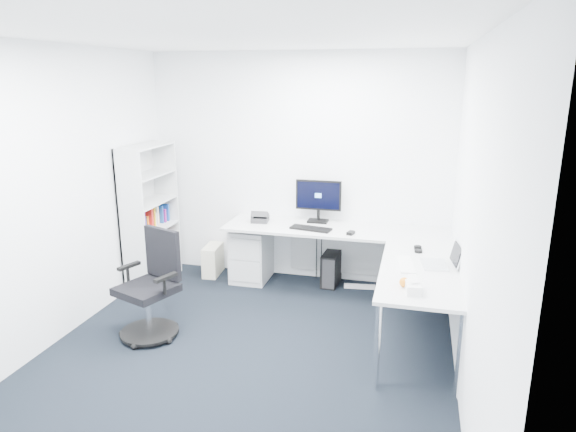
% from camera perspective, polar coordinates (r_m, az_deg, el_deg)
% --- Properties ---
extents(ground, '(4.20, 4.20, 0.00)m').
position_cam_1_polar(ground, '(4.68, -5.17, -15.73)').
color(ground, black).
extents(ceiling, '(4.20, 4.20, 0.00)m').
position_cam_1_polar(ceiling, '(4.03, -6.12, 19.36)').
color(ceiling, white).
extents(wall_back, '(3.60, 0.02, 2.70)m').
position_cam_1_polar(wall_back, '(6.13, 1.08, 5.29)').
color(wall_back, white).
rests_on(wall_back, ground).
extents(wall_front, '(3.60, 0.02, 2.70)m').
position_cam_1_polar(wall_front, '(2.41, -23.11, -11.87)').
color(wall_front, white).
rests_on(wall_front, ground).
extents(wall_left, '(0.02, 4.20, 2.70)m').
position_cam_1_polar(wall_left, '(5.05, -25.21, 1.71)').
color(wall_left, white).
rests_on(wall_left, ground).
extents(wall_right, '(0.02, 4.20, 2.70)m').
position_cam_1_polar(wall_right, '(3.94, 19.86, -1.20)').
color(wall_right, white).
rests_on(wall_right, ground).
extents(l_desk, '(2.58, 1.44, 0.75)m').
position_cam_1_polar(l_desk, '(5.62, 4.87, -6.01)').
color(l_desk, '#BCBEBE').
rests_on(l_desk, ground).
extents(drawer_pedestal, '(0.42, 0.53, 0.65)m').
position_cam_1_polar(drawer_pedestal, '(6.27, -4.09, -4.21)').
color(drawer_pedestal, '#BCBEBE').
rests_on(drawer_pedestal, ground).
extents(bookshelf, '(0.32, 0.83, 1.66)m').
position_cam_1_polar(bookshelf, '(6.23, -15.07, 0.05)').
color(bookshelf, silver).
rests_on(bookshelf, ground).
extents(task_chair, '(0.73, 0.73, 1.02)m').
position_cam_1_polar(task_chair, '(5.01, -15.48, -7.56)').
color(task_chair, black).
rests_on(task_chair, ground).
extents(black_pc_tower, '(0.20, 0.41, 0.39)m').
position_cam_1_polar(black_pc_tower, '(6.17, 4.83, -5.81)').
color(black_pc_tower, black).
rests_on(black_pc_tower, ground).
extents(beige_pc_tower, '(0.21, 0.41, 0.37)m').
position_cam_1_polar(beige_pc_tower, '(6.52, -8.35, -4.86)').
color(beige_pc_tower, beige).
rests_on(beige_pc_tower, ground).
extents(power_strip, '(0.37, 0.11, 0.04)m').
position_cam_1_polar(power_strip, '(6.15, 7.95, -7.77)').
color(power_strip, silver).
rests_on(power_strip, ground).
extents(monitor, '(0.54, 0.18, 0.51)m').
position_cam_1_polar(monitor, '(5.99, 3.38, 1.71)').
color(monitor, black).
rests_on(monitor, l_desk).
extents(black_keyboard, '(0.48, 0.24, 0.02)m').
position_cam_1_polar(black_keyboard, '(5.75, 2.54, -1.40)').
color(black_keyboard, black).
rests_on(black_keyboard, l_desk).
extents(mouse, '(0.09, 0.12, 0.03)m').
position_cam_1_polar(mouse, '(5.60, 6.99, -1.88)').
color(mouse, black).
rests_on(mouse, l_desk).
extents(desk_phone, '(0.21, 0.21, 0.13)m').
position_cam_1_polar(desk_phone, '(6.04, -3.11, -0.03)').
color(desk_phone, '#27272A').
rests_on(desk_phone, l_desk).
extents(laptop, '(0.36, 0.35, 0.22)m').
position_cam_1_polar(laptop, '(4.81, 16.02, -4.07)').
color(laptop, silver).
rests_on(laptop, l_desk).
extents(white_keyboard, '(0.19, 0.46, 0.01)m').
position_cam_1_polar(white_keyboard, '(4.79, 12.94, -5.26)').
color(white_keyboard, silver).
rests_on(white_keyboard, l_desk).
extents(headphones, '(0.12, 0.18, 0.05)m').
position_cam_1_polar(headphones, '(5.21, 14.26, -3.48)').
color(headphones, black).
rests_on(headphones, l_desk).
extents(orange_fruit, '(0.08, 0.08, 0.08)m').
position_cam_1_polar(orange_fruit, '(4.30, 12.79, -7.19)').
color(orange_fruit, orange).
rests_on(orange_fruit, l_desk).
extents(tissue_box, '(0.14, 0.23, 0.07)m').
position_cam_1_polar(tissue_box, '(4.23, 13.70, -7.68)').
color(tissue_box, silver).
rests_on(tissue_box, l_desk).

